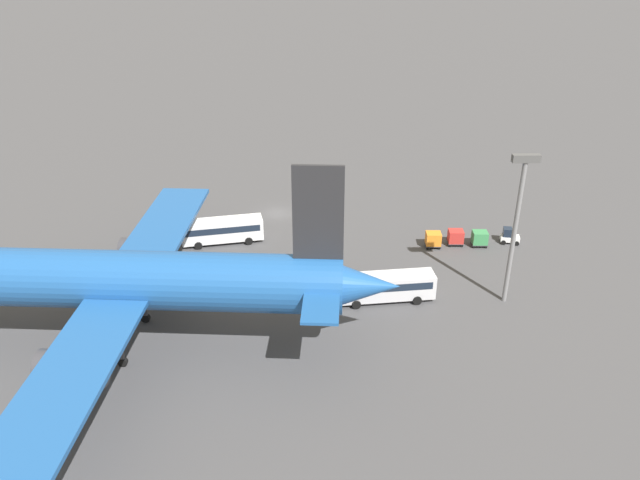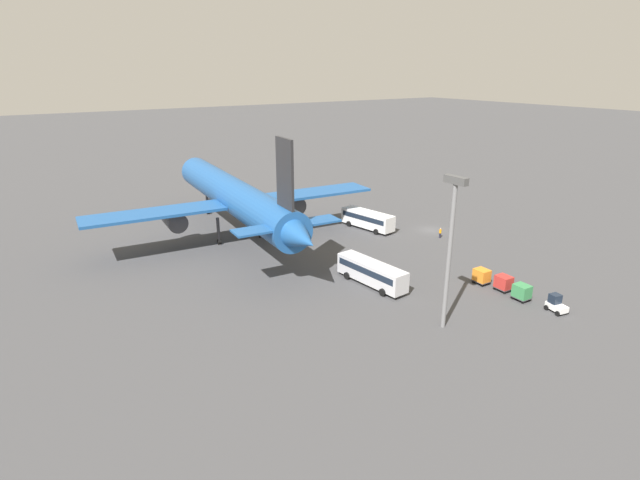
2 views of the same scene
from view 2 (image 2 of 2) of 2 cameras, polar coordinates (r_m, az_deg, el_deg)
The scene contains 10 objects.
ground_plane at distance 91.05m, azimuth 12.50°, elevation 1.11°, with size 600.00×600.00×0.00m, color #424244.
airplane at distance 83.98m, azimuth -9.73°, elevation 4.90°, with size 56.09×48.26×19.18m.
shuttle_bus_near at distance 89.54m, azimuth 5.47°, elevation 2.46°, with size 10.80×4.56×3.16m.
shuttle_bus_far at distance 66.47m, azimuth 5.92°, elevation -3.60°, with size 11.17×3.72×3.15m.
baggage_tug at distance 65.76m, azimuth 25.38°, elevation -6.64°, with size 2.60×2.01×2.10m.
worker_person at distance 87.04m, azimuth 13.58°, elevation 0.79°, with size 0.38×0.38×1.74m.
cargo_cart_green at distance 66.95m, azimuth 22.07°, elevation -5.47°, with size 2.05×1.74×2.06m.
cargo_cart_red at distance 68.84m, azimuth 20.24°, elevation -4.56°, with size 2.05×1.74×2.06m.
cargo_cart_orange at distance 70.07m, azimuth 17.99°, elevation -3.88°, with size 2.05×1.74×2.06m.
light_pole at distance 54.15m, azimuth 14.71°, elevation 0.24°, with size 2.80×0.70×17.09m.
Camera 2 is at (-60.17, 62.57, 27.48)m, focal length 28.00 mm.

